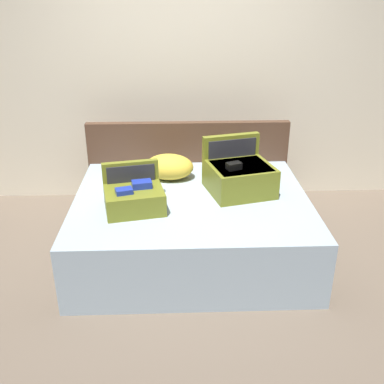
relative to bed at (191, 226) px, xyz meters
The scene contains 7 objects.
ground_plane 0.48m from the bed, 90.00° to the right, with size 12.00×12.00×0.00m, color #6B5B4C.
back_wall 1.63m from the bed, 90.00° to the left, with size 8.00×0.10×2.60m, color beige.
bed is the anchor object (origin of this frame).
headboard 0.84m from the bed, 90.00° to the left, with size 1.90×0.08×0.90m, color #4C3323.
hard_case_large 0.57m from the bed, 15.16° to the left, with size 0.59×0.58×0.42m.
hard_case_medium 0.60m from the bed, 157.29° to the right, with size 0.50×0.45×0.33m.
pillow_near_headboard 0.57m from the bed, 114.46° to the left, with size 0.42×0.30×0.22m, color gold.
Camera 1 is at (-0.12, -2.85, 2.07)m, focal length 42.10 mm.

